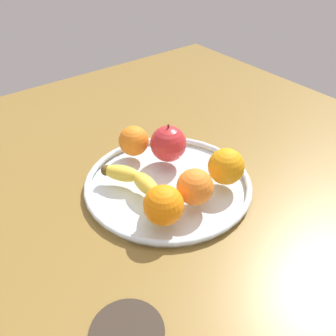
{
  "coord_description": "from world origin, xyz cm",
  "views": [
    {
      "loc": [
        -46.49,
        36.2,
        48.56
      ],
      "look_at": [
        0.0,
        0.0,
        4.8
      ],
      "focal_mm": 40.47,
      "sensor_mm": 36.0,
      "label": 1
    }
  ],
  "objects": [
    {
      "name": "orange_front_left",
      "position": [
        -7.08,
        -8.68,
        5.37
      ],
      "size": [
        7.13,
        7.13,
        7.13
      ],
      "primitive_type": "sphere",
      "color": "orange",
      "rests_on": "fruit_bowl"
    },
    {
      "name": "ambient_coaster",
      "position": [
        -21.12,
        23.51,
        0.3
      ],
      "size": [
        10.38,
        10.38,
        0.6
      ],
      "primitive_type": "cylinder",
      "color": "#31271E",
      "rests_on": "ground_plane"
    },
    {
      "name": "banana",
      "position": [
        0.49,
        6.65,
        3.39
      ],
      "size": [
        19.35,
        7.43,
        3.18
      ],
      "rotation": [
        0.0,
        0.0,
        -0.02
      ],
      "color": "yellow",
      "rests_on": "fruit_bowl"
    },
    {
      "name": "orange_back_left",
      "position": [
        -7.91,
        -0.22,
        5.2
      ],
      "size": [
        6.79,
        6.79,
        6.79
      ],
      "primitive_type": "sphere",
      "color": "orange",
      "rests_on": "fruit_bowl"
    },
    {
      "name": "orange_back_right",
      "position": [
        -8.43,
        7.53,
        5.33
      ],
      "size": [
        7.05,
        7.05,
        7.05
      ],
      "primitive_type": "sphere",
      "color": "orange",
      "rests_on": "fruit_bowl"
    },
    {
      "name": "apple",
      "position": [
        5.81,
        -4.61,
        5.63
      ],
      "size": [
        7.66,
        7.66,
        8.46
      ],
      "color": "red",
      "rests_on": "fruit_bowl"
    },
    {
      "name": "fruit_bowl",
      "position": [
        0.0,
        0.0,
        0.92
      ],
      "size": [
        33.36,
        33.36,
        1.8
      ],
      "color": "silver",
      "rests_on": "ground_plane"
    },
    {
      "name": "orange_center",
      "position": [
        11.94,
        0.15,
        5.03
      ],
      "size": [
        6.47,
        6.47,
        6.47
      ],
      "primitive_type": "sphere",
      "color": "orange",
      "rests_on": "fruit_bowl"
    },
    {
      "name": "ground_plane",
      "position": [
        0.0,
        0.0,
        -2.0
      ],
      "size": [
        124.49,
        124.49,
        4.0
      ],
      "primitive_type": "cube",
      "color": "brown"
    }
  ]
}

